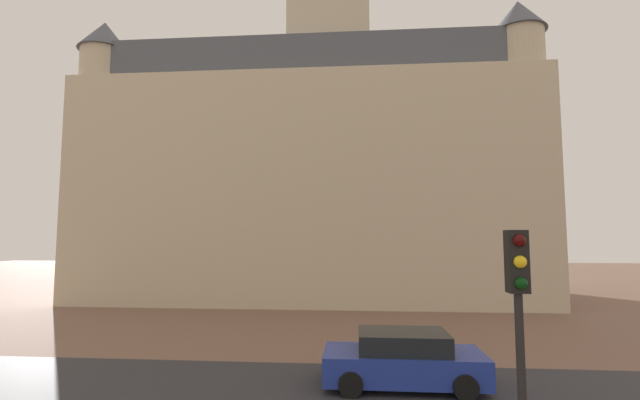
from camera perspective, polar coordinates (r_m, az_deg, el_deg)
ground_plane at (r=13.38m, az=0.22°, el=-22.80°), size 120.00×120.00×0.00m
landmark_building at (r=31.87m, az=-0.80°, el=4.16°), size 29.62×14.24×32.35m
car_blue at (r=12.87m, az=11.01°, el=-20.13°), size 4.37×2.11×1.48m
traffic_light_pole at (r=6.92m, az=25.01°, el=-13.99°), size 0.28×0.34×4.19m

